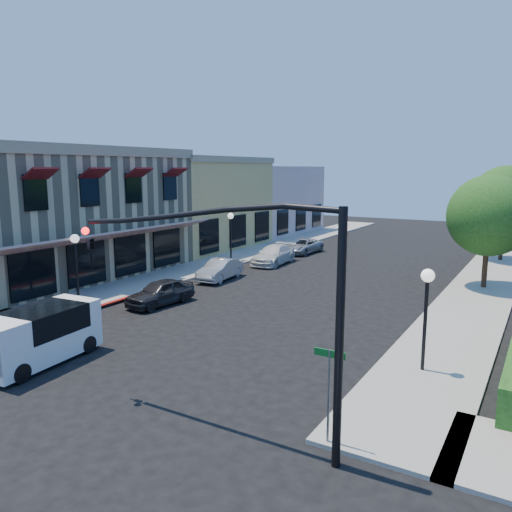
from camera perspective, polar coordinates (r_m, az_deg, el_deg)
The scene contains 20 objects.
ground at distance 16.03m, azimuth -22.09°, elevation -15.84°, with size 120.00×120.00×0.00m, color black.
sidewalk_left at distance 41.55m, azimuth 0.65°, elevation 0.65°, with size 3.50×50.00×0.12m, color gray.
sidewalk_right at distance 36.24m, azimuth 25.36°, elevation -1.70°, with size 3.50×50.00×0.12m, color gray.
curb_red_strip at distance 25.83m, azimuth -17.30°, elevation -5.72°, with size 0.25×10.00×0.06m, color maroon.
corner_brick_building at distance 33.60m, azimuth -23.69°, elevation 4.39°, with size 11.77×18.20×8.10m.
yellow_stucco_building at distance 44.08m, azimuth -7.66°, elevation 6.00°, with size 10.00×12.00×7.60m, color tan.
pink_stucco_building at distance 54.00m, azimuth 0.31°, elevation 6.48°, with size 10.00×12.00×7.00m, color beige.
street_tree_a at distance 30.74m, azimuth 25.10°, elevation 4.20°, with size 4.56×4.56×6.48m.
street_tree_b at distance 40.66m, azimuth 26.60°, elevation 5.76°, with size 4.94×4.94×7.02m.
signal_mast_arm at distance 11.92m, azimuth 0.00°, elevation -3.10°, with size 8.01×0.39×6.00m.
street_name_sign at distance 12.59m, azimuth 8.34°, elevation -13.97°, with size 0.80×0.06×2.50m.
lamppost_left_near at distance 26.45m, azimuth -19.93°, elevation 0.56°, with size 0.44×0.44×3.57m.
lamppost_left_far at distance 36.84m, azimuth -2.91°, elevation 3.64°, with size 0.44×0.44×3.57m.
lamppost_right_near at distance 17.29m, azimuth 18.93°, elevation -4.12°, with size 0.44×0.44×3.57m.
lamppost_right_far at distance 32.90m, azimuth 24.76°, elevation 1.98°, with size 0.44×0.44×3.57m.
white_van at distance 19.25m, azimuth -23.78°, elevation -8.05°, with size 2.26×4.48×1.92m.
parked_car_a at distance 25.59m, azimuth -10.87°, elevation -4.10°, with size 1.52×3.77×1.29m, color black.
parked_car_b at distance 30.83m, azimuth -4.14°, elevation -1.56°, with size 1.35×3.87×1.28m, color #A0A2A5.
parked_car_c at distance 35.84m, azimuth 2.01°, elevation 0.14°, with size 1.87×4.61×1.34m, color silver.
parked_car_d at distance 40.60m, azimuth 5.35°, elevation 1.15°, with size 1.96×4.24×1.18m, color #9A9B9F.
Camera 1 is at (11.79, -8.49, 6.78)m, focal length 35.00 mm.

